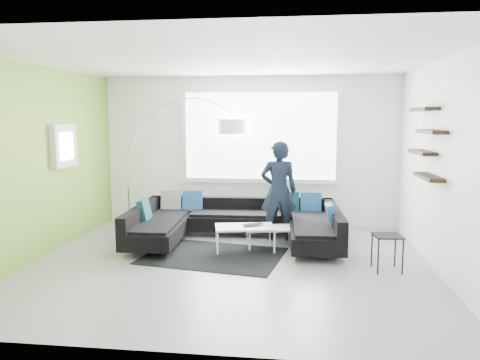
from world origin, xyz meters
name	(u,v)px	position (x,y,z in m)	size (l,w,h in m)	color
ground	(231,265)	(0.00, 0.00, 0.00)	(5.50, 5.50, 0.00)	gray
room_shell	(235,134)	(0.04, 0.21, 1.81)	(5.54, 5.04, 2.82)	white
sectional_sofa	(236,225)	(-0.07, 1.11, 0.31)	(3.37, 2.17, 0.71)	black
rug	(214,256)	(-0.31, 0.38, 0.01)	(1.97, 1.44, 0.01)	black
coffee_table	(258,237)	(0.30, 0.86, 0.19)	(1.16, 0.67, 0.38)	silver
arc_lamp	(127,163)	(-2.22, 2.04, 1.20)	(2.20, 0.50, 2.40)	white
side_table	(387,253)	(2.11, 0.01, 0.24)	(0.35, 0.35, 0.49)	black
person	(279,191)	(0.60, 1.46, 0.83)	(0.65, 0.46, 1.66)	black
laptop	(254,225)	(0.26, 0.76, 0.39)	(0.40, 0.35, 0.03)	black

